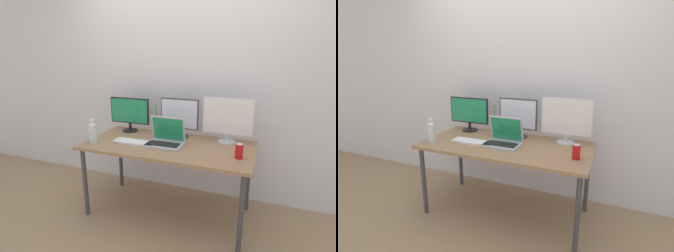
% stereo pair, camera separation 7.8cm
% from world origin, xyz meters
% --- Properties ---
extents(ground_plane, '(16.00, 16.00, 0.00)m').
position_xyz_m(ground_plane, '(0.00, 0.00, 0.00)').
color(ground_plane, '#9E7F5B').
extents(wall_back, '(7.00, 0.08, 2.60)m').
position_xyz_m(wall_back, '(0.00, 0.59, 1.30)').
color(wall_back, silver).
rests_on(wall_back, ground).
extents(work_desk, '(1.61, 0.79, 0.74)m').
position_xyz_m(work_desk, '(0.00, 0.00, 0.68)').
color(work_desk, '#424247').
rests_on(work_desk, ground).
extents(monitor_left, '(0.46, 0.17, 0.37)m').
position_xyz_m(monitor_left, '(-0.56, 0.27, 0.95)').
color(monitor_left, black).
rests_on(monitor_left, work_desk).
extents(monitor_center, '(0.40, 0.20, 0.40)m').
position_xyz_m(monitor_center, '(0.02, 0.26, 0.95)').
color(monitor_center, '#38383D').
rests_on(monitor_center, work_desk).
extents(monitor_right, '(0.49, 0.17, 0.44)m').
position_xyz_m(monitor_right, '(0.52, 0.26, 0.98)').
color(monitor_right, silver).
rests_on(monitor_right, work_desk).
extents(laptop_silver, '(0.34, 0.26, 0.26)m').
position_xyz_m(laptop_silver, '(-0.01, -0.02, 0.80)').
color(laptop_silver, '#B7B7BC').
rests_on(laptop_silver, work_desk).
extents(keyboard_main, '(0.42, 0.14, 0.02)m').
position_xyz_m(keyboard_main, '(-0.31, -0.09, 0.75)').
color(keyboard_main, white).
rests_on(keyboard_main, work_desk).
extents(mouse_by_keyboard, '(0.07, 0.10, 0.04)m').
position_xyz_m(mouse_by_keyboard, '(-0.48, -0.13, 0.76)').
color(mouse_by_keyboard, silver).
rests_on(mouse_by_keyboard, work_desk).
extents(water_bottle, '(0.08, 0.08, 0.24)m').
position_xyz_m(water_bottle, '(-0.69, -0.23, 0.85)').
color(water_bottle, silver).
rests_on(water_bottle, work_desk).
extents(soda_can_near_keyboard, '(0.07, 0.07, 0.13)m').
position_xyz_m(soda_can_near_keyboard, '(0.68, -0.12, 0.80)').
color(soda_can_near_keyboard, red).
rests_on(soda_can_near_keyboard, work_desk).
extents(bamboo_vase, '(0.06, 0.06, 0.34)m').
position_xyz_m(bamboo_vase, '(-0.19, 0.16, 0.81)').
color(bamboo_vase, '#B2D1B7').
rests_on(bamboo_vase, work_desk).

